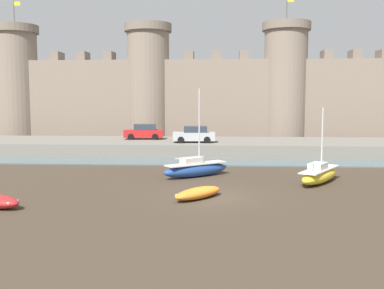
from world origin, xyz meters
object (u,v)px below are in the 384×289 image
at_px(car_quay_centre_west, 144,132).
at_px(sailboat_midflat_right, 320,174).
at_px(car_quay_centre_east, 194,135).
at_px(rowboat_midflat_centre, 198,193).
at_px(sailboat_foreground_right, 196,169).
at_px(mooring_buoy_near_channel, 312,168).

bearing_deg(car_quay_centre_west, sailboat_midflat_right, -50.06).
distance_m(sailboat_midflat_right, car_quay_centre_west, 22.91).
bearing_deg(car_quay_centre_west, car_quay_centre_east, -30.67).
distance_m(rowboat_midflat_centre, sailboat_midflat_right, 9.39).
height_order(sailboat_foreground_right, car_quay_centre_west, sailboat_foreground_right).
bearing_deg(sailboat_midflat_right, rowboat_midflat_centre, -146.06).
height_order(sailboat_midflat_right, sailboat_foreground_right, sailboat_foreground_right).
distance_m(sailboat_midflat_right, mooring_buoy_near_channel, 4.81).
distance_m(sailboat_foreground_right, mooring_buoy_near_channel, 9.30).
relative_size(rowboat_midflat_centre, car_quay_centre_east, 0.80).
height_order(rowboat_midflat_centre, car_quay_centre_west, car_quay_centre_west).
bearing_deg(rowboat_midflat_centre, car_quay_centre_east, 93.92).
xyz_separation_m(sailboat_midflat_right, car_quay_centre_west, (-14.68, 17.53, 1.48)).
relative_size(rowboat_midflat_centre, mooring_buoy_near_channel, 7.81).
relative_size(sailboat_foreground_right, mooring_buoy_near_channel, 14.51).
xyz_separation_m(rowboat_midflat_centre, mooring_buoy_near_channel, (8.28, 10.02, -0.11)).
xyz_separation_m(sailboat_midflat_right, car_quay_centre_east, (-9.12, 14.24, 1.48)).
xyz_separation_m(mooring_buoy_near_channel, car_quay_centre_west, (-15.17, 12.76, 1.82)).
bearing_deg(sailboat_midflat_right, sailboat_foreground_right, 167.89).
bearing_deg(rowboat_midflat_centre, sailboat_foreground_right, 94.19).
height_order(sailboat_midflat_right, mooring_buoy_near_channel, sailboat_midflat_right).
distance_m(mooring_buoy_near_channel, car_quay_centre_west, 19.90).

